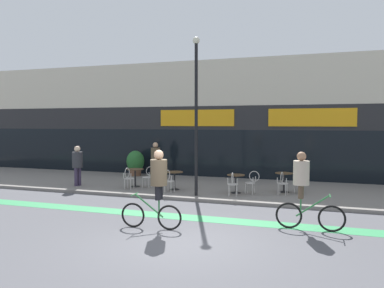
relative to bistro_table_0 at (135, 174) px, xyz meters
The scene contains 21 objects.
ground_plane 7.52m from the bistro_table_0, 54.58° to the right, with size 120.00×120.00×0.00m, color #4C4C51.
sidewalk_slab 4.53m from the bistro_table_0, 14.82° to the left, with size 40.00×5.50×0.12m, color slate.
storefront_facade 7.66m from the bistro_table_0, 53.50° to the left, with size 40.00×4.06×6.05m.
bike_lane_stripe 5.83m from the bistro_table_0, 41.45° to the right, with size 36.00×0.70×0.01m, color #2D844C.
bistro_table_0 is the anchor object (origin of this frame).
bistro_table_1 1.87m from the bistro_table_0, ahead, with size 0.71×0.71×0.74m.
bistro_table_2 4.42m from the bistro_table_0, ahead, with size 0.70×0.70×0.72m.
bistro_table_3 6.22m from the bistro_table_0, ahead, with size 0.69×0.69×0.77m.
cafe_chair_0_near 0.63m from the bistro_table_0, 89.96° to the right, with size 0.40×0.58×0.90m.
cafe_chair_0_side 0.63m from the bistro_table_0, ahead, with size 0.59×0.42×0.90m.
cafe_chair_1_near 2.01m from the bistro_table_0, 22.63° to the right, with size 0.44×0.59×0.90m.
cafe_chair_2_near 4.48m from the bistro_table_0, ahead, with size 0.43×0.59×0.90m.
cafe_chair_2_side 5.04m from the bistro_table_0, ahead, with size 0.60×0.45×0.90m.
cafe_chair_3_near 6.18m from the bistro_table_0, ahead, with size 0.45×0.60×0.90m.
cafe_chair_3_side 6.85m from the bistro_table_0, ahead, with size 0.58×0.42×0.90m.
planter_pot 3.47m from the bistro_table_0, 116.70° to the left, with size 0.92×0.92×1.30m.
lamp_post 4.31m from the bistro_table_0, 18.74° to the right, with size 0.26×0.26×5.92m.
cyclist_0 6.26m from the bistro_table_0, 57.72° to the right, with size 1.73×0.52×2.14m.
cyclist_1 8.17m from the bistro_table_0, 29.93° to the right, with size 1.81×0.48×2.10m.
pedestrian_near_end 2.64m from the bistro_table_0, 94.09° to the left, with size 0.52×0.52×1.78m.
pedestrian_far_end 2.61m from the bistro_table_0, 167.49° to the right, with size 0.55×0.55×1.74m.
Camera 1 is at (3.00, -8.30, 2.86)m, focal length 35.00 mm.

